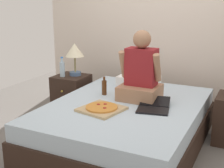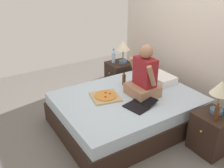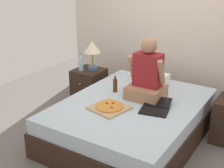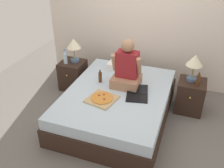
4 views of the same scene
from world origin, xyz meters
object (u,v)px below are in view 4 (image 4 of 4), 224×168
at_px(bed, 117,104).
at_px(lamp_on_right_nightstand, 195,62).
at_px(lamp_on_left_nightstand, 74,45).
at_px(laptop, 137,95).
at_px(beer_bottle, 198,80).
at_px(nightstand_left, 73,75).
at_px(nightstand_right, 190,96).
at_px(beer_bottle_on_bed, 100,77).
at_px(water_bottle, 65,58).
at_px(person_seated, 127,69).
at_px(pizza_box, 102,99).

relative_size(bed, lamp_on_right_nightstand, 4.66).
xyz_separation_m(lamp_on_left_nightstand, laptop, (1.38, -0.67, -0.37)).
bearing_deg(bed, laptop, -5.87).
distance_m(lamp_on_left_nightstand, beer_bottle, 2.24).
distance_m(nightstand_left, nightstand_right, 2.19).
xyz_separation_m(lamp_on_right_nightstand, beer_bottle, (0.10, -0.15, -0.23)).
distance_m(lamp_on_left_nightstand, beer_bottle_on_bed, 0.88).
bearing_deg(beer_bottle, lamp_on_right_nightstand, 123.69).
distance_m(lamp_on_right_nightstand, beer_bottle_on_bed, 1.53).
bearing_deg(bed, nightstand_right, 28.33).
xyz_separation_m(bed, nightstand_left, (-1.10, 0.59, 0.03)).
distance_m(water_bottle, nightstand_right, 2.31).
height_order(person_seated, beer_bottle_on_bed, person_seated).
xyz_separation_m(water_bottle, lamp_on_right_nightstand, (2.24, 0.14, 0.22)).
relative_size(nightstand_right, beer_bottle_on_bed, 2.50).
xyz_separation_m(lamp_on_left_nightstand, beer_bottle_on_bed, (0.69, -0.46, -0.30)).
distance_m(bed, lamp_on_left_nightstand, 1.39).
relative_size(person_seated, laptop, 1.66).
relative_size(nightstand_left, person_seated, 0.71).
height_order(water_bottle, laptop, water_bottle).
xyz_separation_m(nightstand_right, pizza_box, (-1.24, -0.89, 0.23)).
distance_m(bed, nightstand_right, 1.25).
distance_m(nightstand_right, pizza_box, 1.54).
bearing_deg(lamp_on_left_nightstand, pizza_box, -45.82).
bearing_deg(bed, beer_bottle_on_bed, 152.85).
height_order(bed, laptop, laptop).
bearing_deg(beer_bottle, lamp_on_left_nightstand, 176.14).
bearing_deg(bed, lamp_on_right_nightstand, 31.02).
bearing_deg(person_seated, bed, -108.49).
distance_m(lamp_on_left_nightstand, pizza_box, 1.36).
bearing_deg(lamp_on_right_nightstand, person_seated, -157.57).
bearing_deg(nightstand_right, pizza_box, -144.18).
bearing_deg(beer_bottle, bed, -157.17).
height_order(lamp_on_left_nightstand, nightstand_right, lamp_on_left_nightstand).
bearing_deg(person_seated, nightstand_left, 163.05).
bearing_deg(water_bottle, pizza_box, -37.76).
bearing_deg(beer_bottle, nightstand_left, 177.47).
height_order(nightstand_left, beer_bottle_on_bed, beer_bottle_on_bed).
bearing_deg(lamp_on_left_nightstand, laptop, -25.99).
xyz_separation_m(lamp_on_right_nightstand, beer_bottle_on_bed, (-1.43, -0.46, -0.30)).
xyz_separation_m(nightstand_right, beer_bottle, (0.07, -0.10, 0.37)).
relative_size(lamp_on_left_nightstand, laptop, 0.95).
xyz_separation_m(nightstand_left, pizza_box, (0.96, -0.89, 0.23)).
relative_size(nightstand_left, beer_bottle, 2.39).
bearing_deg(water_bottle, person_seated, -12.05).
distance_m(lamp_on_left_nightstand, lamp_on_right_nightstand, 2.12).
bearing_deg(lamp_on_right_nightstand, bed, -148.98).
distance_m(nightstand_left, lamp_on_right_nightstand, 2.24).
bearing_deg(water_bottle, beer_bottle, -0.24).
xyz_separation_m(nightstand_right, beer_bottle_on_bed, (-1.46, -0.41, 0.30)).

